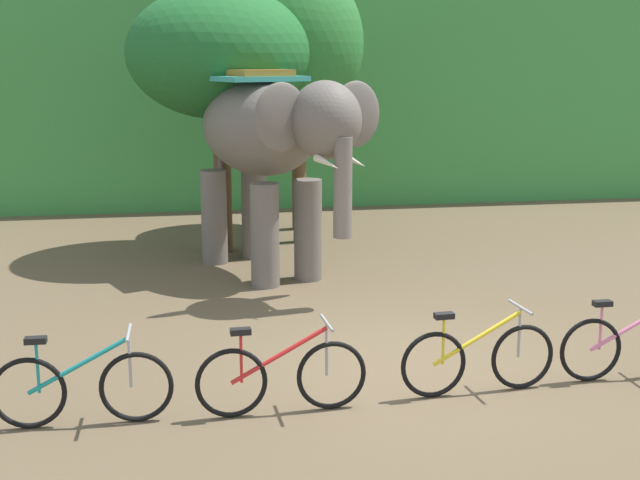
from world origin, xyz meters
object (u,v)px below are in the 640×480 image
Objects in this scene: bike_teal at (82,387)px; tree_far_left at (299,44)px; bike_pink at (633,345)px; tree_center_right at (298,54)px; bike_red at (282,376)px; elephant at (268,139)px; bike_yellow at (478,358)px; tree_center at (220,55)px.

tree_far_left is at bearing 67.42° from bike_teal.
bike_pink is at bearing -71.44° from tree_far_left.
tree_center_right is at bearing 69.34° from bike_teal.
bike_red is at bearing -99.46° from tree_center_right.
bike_teal is (-3.26, -7.84, -3.30)m from tree_far_left.
elephant reaches higher than bike_yellow.
tree_far_left is at bearing -97.74° from tree_center_right.
tree_center is at bearing 76.24° from bike_teal.
bike_yellow is (0.74, -7.72, -3.30)m from tree_far_left.
bike_yellow is at bearing -176.43° from bike_pink.
bike_red is 2.10m from bike_yellow.
bike_yellow is (2.09, 0.17, 0.00)m from bike_red.
tree_center_right is at bearing 74.42° from elephant.
elephant is 2.45× the size of bike_teal.
bike_yellow is at bearing 1.76° from bike_teal.
tree_center is 1.11× the size of elephant.
bike_pink is at bearing 3.57° from bike_yellow.
elephant is 2.45× the size of bike_yellow.
bike_teal is at bearing 178.71° from bike_red.
bike_yellow and bike_pink have the same top height.
bike_teal is 4.00m from bike_yellow.
tree_center_right reaches higher than bike_pink.
bike_teal is 1.91m from bike_red.
tree_far_left reaches higher than elephant.
tree_far_left is 2.99× the size of bike_teal.
tree_far_left reaches higher than bike_pink.
tree_center_right is at bearing 105.04° from bike_pink.
tree_center is at bearing 108.59° from elephant.
tree_center reaches higher than bike_yellow.
bike_red is (-0.50, -5.47, -1.82)m from elephant.
elephant is at bearing 106.71° from bike_yellow.
elephant is 2.45× the size of bike_pink.
bike_pink is (1.81, 0.11, 0.00)m from bike_yellow.
tree_center_right is 2.73× the size of bike_red.
elephant is at bearing 84.79° from bike_red.
tree_center_right is 9.70m from bike_pink.
bike_yellow is (1.59, -5.30, -1.82)m from elephant.
bike_teal and bike_red have the same top height.
elephant reaches higher than bike_teal.
bike_red is at bearing -1.29° from bike_teal.
bike_teal is (-3.43, -9.10, -3.13)m from tree_center_right.
bike_pink is (2.55, -7.60, -3.30)m from tree_far_left.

